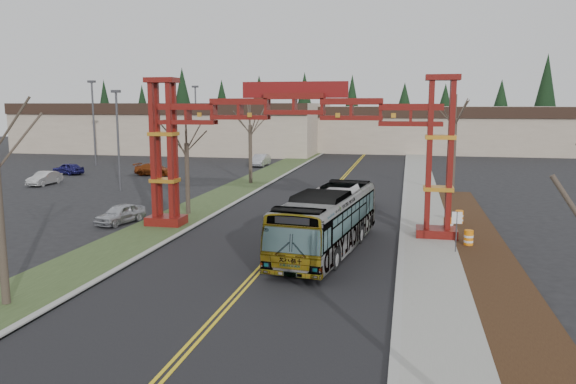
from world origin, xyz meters
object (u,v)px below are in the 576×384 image
(retail_building_west, at_px, (179,127))
(bare_tree_median_mid, at_px, (186,144))
(parked_car_near_b, at_px, (44,178))
(barrel_south, at_px, (469,239))
(transit_bus, at_px, (327,221))
(parked_car_far_a, at_px, (260,160))
(light_pole_far, at_px, (196,116))
(street_sign, at_px, (457,224))
(silver_sedan, at_px, (360,198))
(barrel_mid, at_px, (448,227))
(bare_tree_right_far, at_px, (456,120))
(bare_tree_median_far, at_px, (250,125))
(light_pole_mid, at_px, (93,117))
(gateway_arch, at_px, (295,129))
(parked_car_near_a, at_px, (120,214))
(parked_car_mid_a, at_px, (155,169))
(retail_building_east, at_px, (433,128))
(barrel_north, at_px, (459,218))
(parked_car_mid_b, at_px, (68,169))
(light_pole_near, at_px, (118,133))

(retail_building_west, height_order, bare_tree_median_mid, retail_building_west)
(parked_car_near_b, xyz_separation_m, barrel_south, (35.83, -15.51, -0.17))
(transit_bus, bearing_deg, bare_tree_median_mid, 151.98)
(parked_car_far_a, distance_m, light_pole_far, 16.10)
(street_sign, bearing_deg, silver_sedan, 115.81)
(transit_bus, xyz_separation_m, barrel_mid, (6.19, 4.90, -1.06))
(transit_bus, height_order, parked_car_far_a, transit_bus)
(bare_tree_right_far, xyz_separation_m, barrel_south, (-0.46, -17.98, -5.66))
(barrel_mid, bearing_deg, bare_tree_median_far, 133.00)
(barrel_mid, bearing_deg, light_pole_mid, 143.61)
(transit_bus, bearing_deg, light_pole_far, 125.77)
(bare_tree_right_far, xyz_separation_m, street_sign, (-1.23, -19.67, -4.56))
(parked_car_far_a, height_order, barrel_mid, parked_car_far_a)
(transit_bus, bearing_deg, gateway_arch, 129.40)
(parked_car_near_a, bearing_deg, transit_bus, -3.28)
(street_sign, bearing_deg, parked_car_far_a, 118.23)
(parked_car_mid_a, distance_m, barrel_south, 37.76)
(transit_bus, bearing_deg, bare_tree_right_far, 77.33)
(retail_building_east, distance_m, light_pole_far, 37.89)
(retail_building_west, relative_size, bare_tree_right_far, 5.64)
(parked_car_near_a, distance_m, barrel_south, 20.66)
(light_pole_far, height_order, barrel_north, light_pole_far)
(gateway_arch, relative_size, street_sign, 8.45)
(bare_tree_right_far, distance_m, light_pole_far, 42.42)
(parked_car_near_a, distance_m, parked_car_near_b, 20.64)
(parked_car_near_b, bearing_deg, gateway_arch, -27.94)
(retail_building_west, bearing_deg, bare_tree_right_far, -43.19)
(gateway_arch, distance_m, parked_car_mid_a, 30.31)
(parked_car_mid_b, xyz_separation_m, light_pole_mid, (-1.77, 8.38, 5.24))
(bare_tree_right_far, height_order, light_pole_far, light_pole_far)
(parked_car_mid_a, relative_size, parked_car_mid_b, 1.18)
(parked_car_mid_a, xyz_separation_m, parked_car_mid_b, (-9.38, -1.16, -0.00))
(parked_car_near_a, xyz_separation_m, bare_tree_right_far, (21.06, 16.40, 5.50))
(barrel_south, xyz_separation_m, barrel_north, (-0.02, 5.53, 0.01))
(silver_sedan, distance_m, parked_car_near_b, 29.79)
(retail_building_west, height_order, parked_car_far_a, retail_building_west)
(silver_sedan, xyz_separation_m, light_pole_mid, (-33.62, 21.23, 5.14))
(parked_car_near_a, bearing_deg, barrel_north, 24.05)
(barrel_mid, bearing_deg, barrel_south, -70.66)
(barrel_north, bearing_deg, parked_car_mid_b, 155.47)
(transit_bus, distance_m, bare_tree_median_mid, 13.28)
(light_pole_mid, relative_size, light_pole_far, 1.02)
(transit_bus, bearing_deg, light_pole_near, 148.87)
(transit_bus, height_order, light_pole_near, light_pole_near)
(retail_building_east, xyz_separation_m, street_sign, (-1.23, -65.22, -1.96))
(parked_car_mid_a, relative_size, bare_tree_median_far, 0.56)
(light_pole_near, bearing_deg, parked_car_mid_a, 99.39)
(parked_car_mid_b, xyz_separation_m, street_sign, (37.60, -24.73, 0.93))
(barrel_mid, height_order, barrel_north, barrel_mid)
(parked_car_far_a, distance_m, barrel_mid, 38.14)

